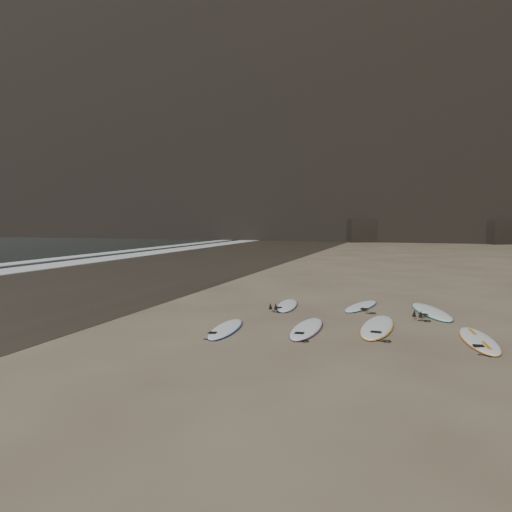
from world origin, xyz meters
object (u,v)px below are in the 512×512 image
(surfboard_5, at_px, (287,305))
(surfboard_7, at_px, (431,311))
(surfboard_2, at_px, (377,326))
(surfboard_0, at_px, (226,328))
(surfboard_6, at_px, (361,306))
(surfboard_3, at_px, (479,340))
(surfboard_1, at_px, (307,328))

(surfboard_5, relative_size, surfboard_7, 0.82)
(surfboard_2, bearing_deg, surfboard_0, -157.06)
(surfboard_6, relative_size, surfboard_7, 0.83)
(surfboard_5, bearing_deg, surfboard_0, -107.42)
(surfboard_3, relative_size, surfboard_5, 1.11)
(surfboard_0, distance_m, surfboard_6, 4.78)
(surfboard_2, relative_size, surfboard_7, 1.03)
(surfboard_1, relative_size, surfboard_2, 0.88)
(surfboard_3, height_order, surfboard_6, surfboard_3)
(surfboard_1, bearing_deg, surfboard_0, -162.75)
(surfboard_3, bearing_deg, surfboard_1, 173.53)
(surfboard_2, height_order, surfboard_5, surfboard_2)
(surfboard_2, xyz_separation_m, surfboard_6, (-0.66, 2.73, -0.01))
(surfboard_1, xyz_separation_m, surfboard_7, (2.77, 3.08, 0.00))
(surfboard_0, relative_size, surfboard_3, 0.90)
(surfboard_0, bearing_deg, surfboard_3, 0.35)
(surfboard_0, relative_size, surfboard_1, 0.91)
(surfboard_5, distance_m, surfboard_7, 3.98)
(surfboard_5, xyz_separation_m, surfboard_6, (2.07, 0.53, 0.00))
(surfboard_6, bearing_deg, surfboard_3, -37.90)
(surfboard_3, bearing_deg, surfboard_0, 179.73)
(surfboard_6, bearing_deg, surfboard_2, -63.61)
(surfboard_6, bearing_deg, surfboard_5, -152.93)
(surfboard_2, relative_size, surfboard_3, 1.13)
(surfboard_0, distance_m, surfboard_2, 3.53)
(surfboard_3, xyz_separation_m, surfboard_6, (-2.76, 3.37, -0.00))
(surfboard_5, bearing_deg, surfboard_3, -38.66)
(surfboard_3, distance_m, surfboard_5, 5.61)
(surfboard_0, relative_size, surfboard_5, 1.00)
(surfboard_2, xyz_separation_m, surfboard_3, (2.10, -0.65, -0.01))
(surfboard_2, distance_m, surfboard_7, 2.71)
(surfboard_0, bearing_deg, surfboard_2, 14.77)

